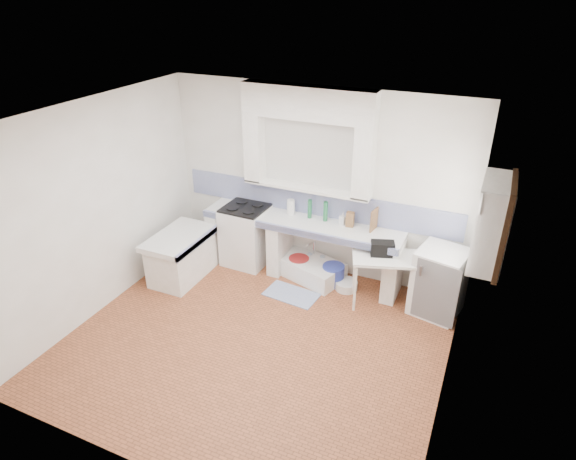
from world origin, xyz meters
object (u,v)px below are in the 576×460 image
at_px(stove, 246,236).
at_px(side_table, 384,280).
at_px(fridge, 439,282).
at_px(sink, 309,269).

bearing_deg(stove, side_table, -4.57).
bearing_deg(fridge, side_table, -157.64).
xyz_separation_m(stove, sink, (1.06, -0.00, -0.34)).
relative_size(side_table, fridge, 0.97).
bearing_deg(stove, sink, 1.51).
bearing_deg(fridge, sink, -171.56).
relative_size(stove, sink, 0.89).
relative_size(stove, fridge, 1.00).
bearing_deg(stove, fridge, -0.64).
xyz_separation_m(side_table, fridge, (0.70, 0.13, 0.09)).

